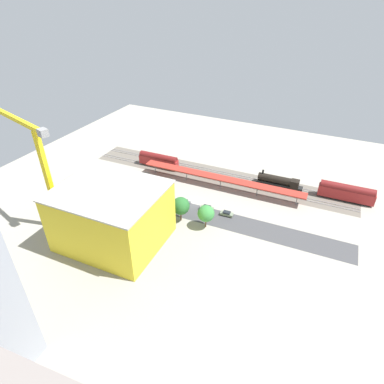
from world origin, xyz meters
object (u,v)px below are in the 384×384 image
locomotive (280,181)px  construction_building (112,216)px  freight_coach_far (159,160)px  box_truck_0 (130,199)px  street_tree_1 (206,214)px  platform_canopy_near (221,178)px  street_tree_3 (156,195)px  parked_car_4 (145,192)px  street_tree_2 (181,206)px  street_tree_4 (137,194)px  tower_crane (41,167)px  parked_car_2 (184,202)px  parked_car_1 (207,208)px  box_truck_1 (138,200)px  street_tree_0 (121,189)px  traffic_light (154,183)px  parked_car_3 (165,196)px  parked_car_0 (227,214)px

locomotive → construction_building: bearing=54.1°
freight_coach_far → box_truck_0: freight_coach_far is taller
freight_coach_far → street_tree_1: size_ratio=2.21×
platform_canopy_near → street_tree_3: size_ratio=6.91×
parked_car_4 → street_tree_2: 21.38m
street_tree_4 → tower_crane: bearing=45.9°
street_tree_4 → parked_car_2: bearing=-149.0°
parked_car_1 → box_truck_0: 26.73m
platform_canopy_near → parked_car_2: 17.55m
tower_crane → parked_car_1: bearing=-146.4°
platform_canopy_near → street_tree_1: street_tree_1 is taller
street_tree_1 → box_truck_1: bearing=-3.4°
construction_building → street_tree_1: size_ratio=3.61×
parked_car_1 → tower_crane: tower_crane is taller
street_tree_0 → parked_car_1: bearing=-166.1°
street_tree_0 → street_tree_3: size_ratio=0.77×
traffic_light → street_tree_1: bearing=157.6°
parked_car_3 → street_tree_0: (12.89, 7.87, 4.02)m
freight_coach_far → tower_crane: bearing=77.9°
parked_car_4 → street_tree_2: (-18.97, 8.59, 4.86)m
street_tree_0 → street_tree_4: size_ratio=0.89×
freight_coach_far → parked_car_0: 42.73m
box_truck_0 → parked_car_3: bearing=-138.8°
traffic_light → street_tree_2: bearing=147.3°
parked_car_2 → freight_coach_far: bearing=-43.0°
tower_crane → box_truck_1: (-17.66, -19.99, -18.56)m
parked_car_0 → parked_car_4: parked_car_4 is taller
box_truck_0 → tower_crane: bearing=52.6°
street_tree_1 → street_tree_0: bearing=-2.2°
parked_car_1 → tower_crane: size_ratio=0.14×
construction_building → tower_crane: tower_crane is taller
freight_coach_far → street_tree_1: bearing=139.4°
locomotive → street_tree_3: (33.87, 33.51, 4.11)m
street_tree_3 → street_tree_4: street_tree_3 is taller
parked_car_0 → tower_crane: 58.06m
tower_crane → box_truck_1: bearing=-131.4°
parked_car_1 → street_tree_1: street_tree_1 is taller
street_tree_3 → street_tree_4: 7.18m
freight_coach_far → platform_canopy_near: bearing=170.8°
locomotive → parked_car_2: 38.09m
box_truck_0 → construction_building: bearing=111.2°
freight_coach_far → box_truck_1: 28.27m
tower_crane → parked_car_4: bearing=-121.1°
box_truck_0 → parked_car_2: bearing=-155.9°
tower_crane → traffic_light: 37.85m
freight_coach_far → parked_car_4: size_ratio=4.04×
freight_coach_far → parked_car_2: 29.69m
parked_car_0 → street_tree_1: bearing=65.1°
platform_canopy_near → locomotive: locomotive is taller
parked_car_4 → street_tree_1: bearing=163.1°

